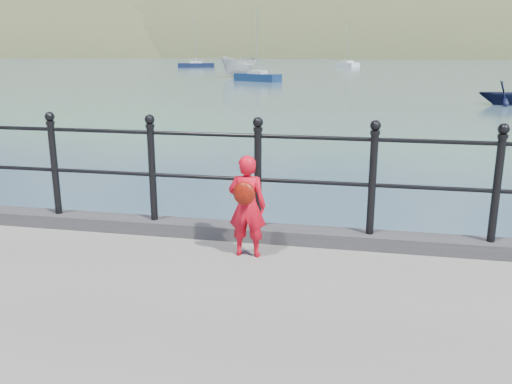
% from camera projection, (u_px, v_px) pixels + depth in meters
% --- Properties ---
extents(ground, '(600.00, 600.00, 0.00)m').
position_uv_depth(ground, '(211.00, 310.00, 6.49)').
color(ground, '#2D4251').
rests_on(ground, ground).
extents(kerb, '(60.00, 0.30, 0.15)m').
position_uv_depth(kerb, '(205.00, 229.00, 6.07)').
color(kerb, '#28282B').
rests_on(kerb, quay).
extents(railing, '(18.11, 0.11, 1.20)m').
position_uv_depth(railing, '(204.00, 164.00, 5.87)').
color(railing, black).
rests_on(railing, kerb).
extents(far_shore, '(830.00, 200.00, 156.00)m').
position_uv_depth(far_shore, '(454.00, 110.00, 231.51)').
color(far_shore, '#333A21').
rests_on(far_shore, ground).
extents(child, '(0.38, 0.31, 1.04)m').
position_uv_depth(child, '(247.00, 205.00, 5.37)').
color(child, red).
rests_on(child, quay).
extents(launch_white, '(4.12, 6.02, 2.18)m').
position_uv_depth(launch_white, '(239.00, 67.00, 57.94)').
color(launch_white, beige).
rests_on(launch_white, ground).
extents(launch_navy, '(2.80, 2.52, 1.31)m').
position_uv_depth(launch_navy, '(504.00, 93.00, 29.59)').
color(launch_navy, black).
rests_on(launch_navy, ground).
extents(sailboat_port, '(4.79, 3.47, 6.92)m').
position_uv_depth(sailboat_port, '(257.00, 78.00, 50.46)').
color(sailboat_port, navy).
rests_on(sailboat_port, ground).
extents(sailboat_left, '(5.92, 3.79, 8.13)m').
position_uv_depth(sailboat_left, '(196.00, 65.00, 85.70)').
color(sailboat_left, black).
rests_on(sailboat_left, ground).
extents(sailboat_deep, '(4.11, 5.15, 7.75)m').
position_uv_depth(sailboat_deep, '(348.00, 65.00, 89.43)').
color(sailboat_deep, silver).
rests_on(sailboat_deep, ground).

